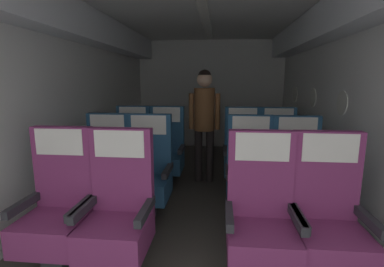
# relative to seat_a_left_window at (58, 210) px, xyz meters

# --- Properties ---
(ground) EXTENTS (3.30, 6.18, 0.02)m
(ground) POSITION_rel_seat_a_left_window_xyz_m (0.99, 1.27, -0.46)
(ground) COLOR #3D3833
(fuselage_shell) EXTENTS (3.18, 5.83, 2.29)m
(fuselage_shell) POSITION_rel_seat_a_left_window_xyz_m (0.99, 1.54, 1.17)
(fuselage_shell) COLOR silver
(fuselage_shell) RESTS_ON ground
(seat_a_left_window) EXTENTS (0.50, 0.47, 1.07)m
(seat_a_left_window) POSITION_rel_seat_a_left_window_xyz_m (0.00, 0.00, 0.00)
(seat_a_left_window) COLOR #38383D
(seat_a_left_window) RESTS_ON ground
(seat_a_left_aisle) EXTENTS (0.50, 0.47, 1.07)m
(seat_a_left_aisle) POSITION_rel_seat_a_left_window_xyz_m (0.48, -0.02, 0.00)
(seat_a_left_aisle) COLOR #38383D
(seat_a_left_aisle) RESTS_ON ground
(seat_a_right_aisle) EXTENTS (0.50, 0.47, 1.07)m
(seat_a_right_aisle) POSITION_rel_seat_a_left_window_xyz_m (1.96, 0.00, 0.00)
(seat_a_right_aisle) COLOR #38383D
(seat_a_right_aisle) RESTS_ON ground
(seat_a_right_window) EXTENTS (0.50, 0.47, 1.07)m
(seat_a_right_window) POSITION_rel_seat_a_left_window_xyz_m (1.50, -0.01, 0.00)
(seat_a_right_window) COLOR #38383D
(seat_a_right_window) RESTS_ON ground
(seat_b_left_window) EXTENTS (0.50, 0.47, 1.07)m
(seat_b_left_window) POSITION_rel_seat_a_left_window_xyz_m (0.01, 0.90, 0.00)
(seat_b_left_window) COLOR #38383D
(seat_b_left_window) RESTS_ON ground
(seat_b_left_aisle) EXTENTS (0.50, 0.47, 1.07)m
(seat_b_left_aisle) POSITION_rel_seat_a_left_window_xyz_m (0.46, 0.88, 0.00)
(seat_b_left_aisle) COLOR #38383D
(seat_b_left_aisle) RESTS_ON ground
(seat_b_right_aisle) EXTENTS (0.50, 0.47, 1.07)m
(seat_b_right_aisle) POSITION_rel_seat_a_left_window_xyz_m (1.98, 0.89, 0.00)
(seat_b_right_aisle) COLOR #38383D
(seat_b_right_aisle) RESTS_ON ground
(seat_b_right_window) EXTENTS (0.50, 0.47, 1.07)m
(seat_b_right_window) POSITION_rel_seat_a_left_window_xyz_m (1.52, 0.91, 0.00)
(seat_b_right_window) COLOR #38383D
(seat_b_right_window) RESTS_ON ground
(seat_c_left_window) EXTENTS (0.50, 0.47, 1.07)m
(seat_c_left_window) POSITION_rel_seat_a_left_window_xyz_m (0.00, 1.80, 0.00)
(seat_c_left_window) COLOR #38383D
(seat_c_left_window) RESTS_ON ground
(seat_c_left_aisle) EXTENTS (0.50, 0.47, 1.07)m
(seat_c_left_aisle) POSITION_rel_seat_a_left_window_xyz_m (0.48, 1.80, 0.00)
(seat_c_left_aisle) COLOR #38383D
(seat_c_left_aisle) RESTS_ON ground
(seat_c_right_aisle) EXTENTS (0.50, 0.47, 1.07)m
(seat_c_right_aisle) POSITION_rel_seat_a_left_window_xyz_m (1.97, 1.80, 0.00)
(seat_c_right_aisle) COLOR #38383D
(seat_c_right_aisle) RESTS_ON ground
(seat_c_right_window) EXTENTS (0.50, 0.47, 1.07)m
(seat_c_right_window) POSITION_rel_seat_a_left_window_xyz_m (1.50, 1.80, 0.00)
(seat_c_right_window) COLOR #38383D
(seat_c_right_window) RESTS_ON ground
(flight_attendant) EXTENTS (0.43, 0.28, 1.56)m
(flight_attendant) POSITION_rel_seat_a_left_window_xyz_m (0.99, 1.97, 0.51)
(flight_attendant) COLOR black
(flight_attendant) RESTS_ON ground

